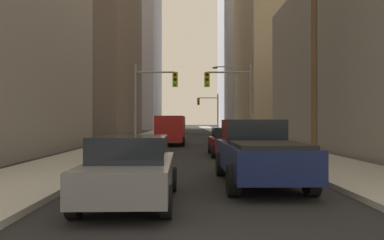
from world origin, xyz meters
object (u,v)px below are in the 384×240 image
at_px(traffic_signal_near_left, 154,91).
at_px(traffic_signal_near_right, 231,91).
at_px(traffic_signal_far_right, 209,107).
at_px(sedan_grey, 131,169).
at_px(cargo_van_red, 171,129).
at_px(sedan_black, 175,132).
at_px(pickup_truck_navy, 257,152).
at_px(sedan_maroon, 228,141).

distance_m(traffic_signal_near_left, traffic_signal_near_right, 5.56).
xyz_separation_m(traffic_signal_near_left, traffic_signal_far_right, (5.67, 28.50, 0.00)).
height_order(traffic_signal_near_left, traffic_signal_near_right, same).
height_order(sedan_grey, traffic_signal_near_right, traffic_signal_near_right).
xyz_separation_m(cargo_van_red, sedan_black, (0.04, 7.66, -0.52)).
relative_size(cargo_van_red, traffic_signal_near_left, 0.88).
relative_size(traffic_signal_near_left, traffic_signal_near_right, 1.00).
distance_m(cargo_van_red, sedan_grey, 20.23).
bearing_deg(traffic_signal_near_right, traffic_signal_near_left, -180.00).
bearing_deg(pickup_truck_navy, sedan_grey, -142.65).
distance_m(sedan_grey, sedan_maroon, 11.91).
xyz_separation_m(sedan_black, traffic_signal_near_right, (4.37, -9.87, 3.25)).
height_order(cargo_van_red, sedan_maroon, cargo_van_red).
distance_m(sedan_maroon, sedan_black, 16.83).
distance_m(pickup_truck_navy, sedan_grey, 4.20).
height_order(sedan_grey, traffic_signal_far_right, traffic_signal_far_right).
relative_size(cargo_van_red, sedan_maroon, 1.25).
relative_size(sedan_maroon, traffic_signal_near_left, 0.71).
height_order(pickup_truck_navy, sedan_grey, pickup_truck_navy).
height_order(pickup_truck_navy, traffic_signal_far_right, traffic_signal_far_right).
bearing_deg(traffic_signal_near_left, sedan_grey, -86.23).
distance_m(sedan_grey, traffic_signal_near_right, 18.82).
relative_size(pickup_truck_navy, traffic_signal_near_left, 0.90).
bearing_deg(traffic_signal_near_left, pickup_truck_navy, -73.69).
distance_m(sedan_black, traffic_signal_near_right, 11.28).
distance_m(cargo_van_red, traffic_signal_near_right, 5.64).
relative_size(traffic_signal_near_left, traffic_signal_far_right, 1.00).
xyz_separation_m(sedan_grey, sedan_black, (0.01, 27.88, 0.00)).
xyz_separation_m(cargo_van_red, traffic_signal_far_right, (4.51, 26.28, 2.73)).
relative_size(sedan_black, traffic_signal_near_left, 0.71).
height_order(sedan_maroon, sedan_black, same).
bearing_deg(sedan_maroon, pickup_truck_navy, -90.60).
bearing_deg(cargo_van_red, pickup_truck_navy, -79.22).
relative_size(cargo_van_red, sedan_grey, 1.25).
height_order(sedan_grey, traffic_signal_near_left, traffic_signal_near_left).
relative_size(pickup_truck_navy, traffic_signal_far_right, 0.90).
bearing_deg(pickup_truck_navy, traffic_signal_far_right, 88.51).
bearing_deg(pickup_truck_navy, traffic_signal_near_left, 106.31).
bearing_deg(sedan_grey, pickup_truck_navy, 37.35).
bearing_deg(traffic_signal_near_left, traffic_signal_far_right, 78.76).
height_order(pickup_truck_navy, traffic_signal_near_right, traffic_signal_near_right).
xyz_separation_m(pickup_truck_navy, cargo_van_red, (-3.37, 17.68, 0.35)).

